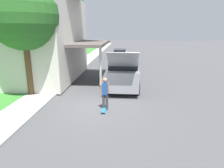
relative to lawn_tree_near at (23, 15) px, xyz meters
name	(u,v)px	position (x,y,z in m)	size (l,w,h in m)	color
ground_plane	(96,106)	(4.24, -1.48, -4.70)	(120.00, 120.00, 0.00)	#49494C
lawn	(14,76)	(-3.76, 4.52, -4.66)	(10.00, 80.00, 0.08)	#387F2D
sidewalk	(64,77)	(0.64, 4.52, -4.65)	(1.80, 80.00, 0.10)	#9E9E99
house	(10,19)	(-3.24, 4.19, -0.03)	(13.00, 9.12, 8.87)	beige
lawn_tree_near	(23,15)	(0.00, 0.00, 0.00)	(3.97, 3.97, 6.63)	brown
lawn_tree_far	(65,7)	(-0.74, 10.52, 1.42)	(4.12, 4.12, 8.13)	brown
suv_parked	(123,71)	(5.61, 2.16, -3.56)	(2.08, 5.65, 2.81)	gray
car_down_street	(120,55)	(4.89, 15.06, -4.06)	(1.86, 4.33, 1.35)	silver
skateboarder	(105,92)	(4.78, -1.89, -3.79)	(0.41, 0.22, 1.66)	#38383D
skateboard	(104,109)	(4.74, -2.11, -4.62)	(0.22, 0.83, 0.10)	#236B99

